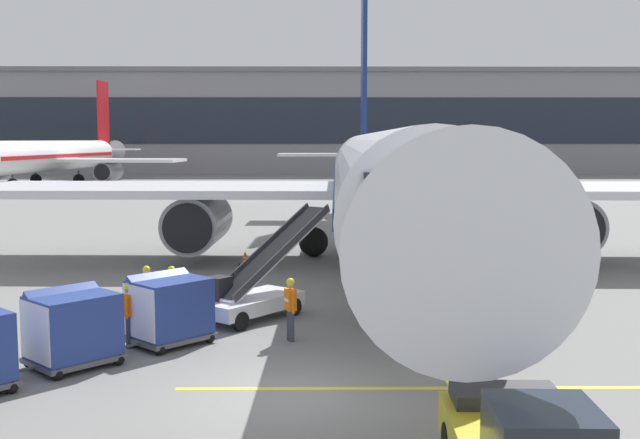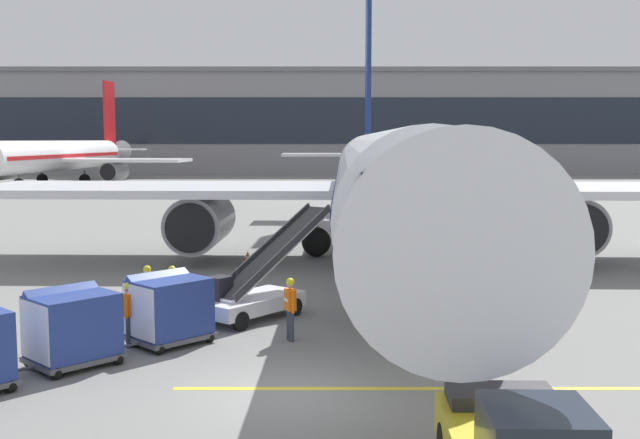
% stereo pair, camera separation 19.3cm
% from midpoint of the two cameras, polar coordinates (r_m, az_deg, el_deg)
% --- Properties ---
extents(ground_plane, '(600.00, 600.00, 0.00)m').
position_cam_midpoint_polar(ground_plane, '(16.69, -1.98, -13.13)').
color(ground_plane, slate).
extents(parked_airplane, '(36.85, 47.33, 15.68)m').
position_cam_midpoint_polar(parked_airplane, '(34.17, 4.78, 3.11)').
color(parked_airplane, silver).
rests_on(parked_airplane, ground).
extents(belt_loader, '(4.20, 4.80, 3.34)m').
position_cam_midpoint_polar(belt_loader, '(23.38, -4.73, -5.24)').
color(belt_loader, silver).
rests_on(belt_loader, ground).
extents(baggage_cart_lead, '(2.54, 2.55, 1.91)m').
position_cam_midpoint_polar(baggage_cart_lead, '(20.76, -11.21, -6.53)').
color(baggage_cart_lead, '#515156').
rests_on(baggage_cart_lead, ground).
extents(baggage_cart_second, '(2.54, 2.55, 1.91)m').
position_cam_midpoint_polar(baggage_cart_second, '(19.35, -18.09, -7.64)').
color(baggage_cart_second, '#515156').
rests_on(baggage_cart_second, ground).
extents(ground_crew_by_loader, '(0.36, 0.54, 1.74)m').
position_cam_midpoint_polar(ground_crew_by_loader, '(20.65, -2.05, -6.49)').
color(ground_crew_by_loader, '#333847').
rests_on(ground_crew_by_loader, ground).
extents(ground_crew_by_carts, '(0.56, 0.33, 1.74)m').
position_cam_midpoint_polar(ground_crew_by_carts, '(22.98, -10.92, -5.30)').
color(ground_crew_by_carts, black).
rests_on(ground_crew_by_carts, ground).
extents(ground_crew_marshaller, '(0.31, 0.56, 1.74)m').
position_cam_midpoint_polar(ground_crew_marshaller, '(23.19, -12.74, -5.24)').
color(ground_crew_marshaller, '#514C42').
rests_on(ground_crew_marshaller, ground).
extents(ground_crew_wingwalker, '(0.28, 0.57, 1.74)m').
position_cam_midpoint_polar(ground_crew_wingwalker, '(20.66, -14.04, -6.66)').
color(ground_crew_wingwalker, '#333847').
rests_on(ground_crew_wingwalker, ground).
extents(safety_cone_engine_keepout, '(0.56, 0.56, 0.64)m').
position_cam_midpoint_polar(safety_cone_engine_keepout, '(33.07, -5.38, -2.96)').
color(safety_cone_engine_keepout, black).
rests_on(safety_cone_engine_keepout, ground).
extents(apron_guidance_line_lead_in, '(0.20, 110.00, 0.01)m').
position_cam_midpoint_polar(apron_guidance_line_lead_in, '(33.74, 5.09, -3.30)').
color(apron_guidance_line_lead_in, yellow).
rests_on(apron_guidance_line_lead_in, ground).
extents(apron_guidance_line_stop_bar, '(12.00, 0.20, 0.01)m').
position_cam_midpoint_polar(apron_guidance_line_stop_bar, '(17.30, 9.65, -12.50)').
color(apron_guidance_line_stop_bar, yellow).
rests_on(apron_guidance_line_stop_bar, ground).
extents(terminal_building, '(126.00, 17.59, 16.66)m').
position_cam_midpoint_polar(terminal_building, '(126.54, 0.42, 7.35)').
color(terminal_building, gray).
rests_on(terminal_building, ground).
extents(distant_airplane, '(31.27, 40.34, 13.55)m').
position_cam_midpoint_polar(distant_airplane, '(95.44, -19.11, 4.54)').
color(distant_airplane, white).
rests_on(distant_airplane, ground).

